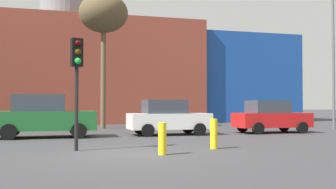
{
  "coord_description": "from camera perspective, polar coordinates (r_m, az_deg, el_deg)",
  "views": [
    {
      "loc": [
        -2.41,
        -12.07,
        1.45
      ],
      "look_at": [
        3.15,
        7.15,
        1.96
      ],
      "focal_mm": 43.89,
      "sensor_mm": 36.0,
      "label": 1
    }
  ],
  "objects": [
    {
      "name": "ground_plane",
      "position": [
        12.39,
        -4.87,
        -8.17
      ],
      "size": [
        200.0,
        200.0,
        0.0
      ],
      "primitive_type": "plane",
      "color": "#38383A"
    },
    {
      "name": "building_backdrop",
      "position": [
        35.94,
        -14.28,
        2.72
      ],
      "size": [
        40.05,
        10.77,
        10.26
      ],
      "color": "brown",
      "rests_on": "ground_plane"
    },
    {
      "name": "parked_car_1",
      "position": [
        19.05,
        -16.95,
        -2.9
      ],
      "size": [
        4.4,
        2.16,
        1.91
      ],
      "color": "#1E662D",
      "rests_on": "ground_plane"
    },
    {
      "name": "parked_car_2",
      "position": [
        19.82,
        -0.03,
        -3.22
      ],
      "size": [
        3.9,
        1.92,
        1.69
      ],
      "color": "white",
      "rests_on": "ground_plane"
    },
    {
      "name": "parked_car_3",
      "position": [
        22.03,
        14.06,
        -3.01
      ],
      "size": [
        3.89,
        1.91,
        1.68
      ],
      "color": "red",
      "rests_on": "ground_plane"
    },
    {
      "name": "traffic_light_island",
      "position": [
        13.38,
        -12.54,
        3.64
      ],
      "size": [
        0.4,
        0.39,
        3.57
      ],
      "rotation": [
        0.0,
        0.0,
        -1.34
      ],
      "color": "black",
      "rests_on": "ground_plane"
    },
    {
      "name": "bare_tree_0",
      "position": [
        26.28,
        -8.95,
        10.87
      ],
      "size": [
        3.04,
        3.04,
        8.38
      ],
      "color": "brown",
      "rests_on": "ground_plane"
    },
    {
      "name": "bollard_yellow_0",
      "position": [
        13.68,
        6.39,
        -5.44
      ],
      "size": [
        0.24,
        0.24,
        0.99
      ],
      "primitive_type": "cylinder",
      "color": "yellow",
      "rests_on": "ground_plane"
    },
    {
      "name": "bollard_yellow_1",
      "position": [
        11.97,
        -0.8,
        -6.17
      ],
      "size": [
        0.24,
        0.24,
        0.93
      ],
      "primitive_type": "cylinder",
      "color": "yellow",
      "rests_on": "ground_plane"
    },
    {
      "name": "street_lamp",
      "position": [
        27.28,
        21.97,
        5.84
      ],
      "size": [
        0.8,
        0.24,
        8.67
      ],
      "color": "#59595E",
      "rests_on": "ground_plane"
    }
  ]
}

